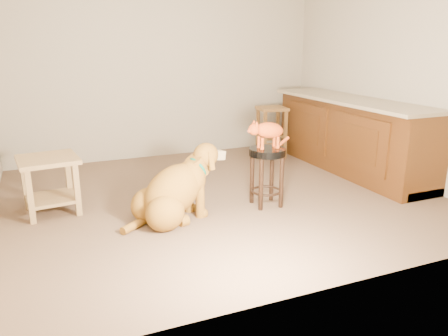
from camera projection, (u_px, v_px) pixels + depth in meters
name	position (u px, v px, depth m)	size (l,w,h in m)	color
floor	(220.00, 196.00, 4.76)	(4.50, 4.00, 0.01)	brown
room_shell	(219.00, 36.00, 4.29)	(4.54, 4.04, 2.62)	#A59B85
cabinet_run	(350.00, 137.00, 5.63)	(0.70, 2.56, 0.94)	#4C290D
padded_stool	(267.00, 165.00, 4.40)	(0.37, 0.37, 0.60)	black
wood_stool	(271.00, 131.00, 6.35)	(0.44, 0.44, 0.72)	brown
side_table	(49.00, 177.00, 4.22)	(0.60, 0.60, 0.56)	olive
golden_retriever	(174.00, 192.00, 4.06)	(1.13, 0.67, 0.74)	brown
tabby_kitten	(267.00, 131.00, 4.30)	(0.52, 0.18, 0.32)	#A93C10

